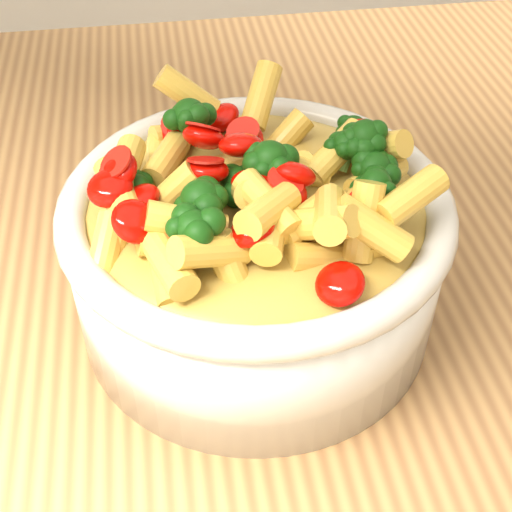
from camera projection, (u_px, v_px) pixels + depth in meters
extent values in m
cube|color=#AF814B|center=(263.00, 271.00, 0.53)|extent=(1.20, 0.80, 0.04)
cylinder|color=silver|center=(256.00, 261.00, 0.44)|extent=(0.22, 0.22, 0.09)
ellipsoid|color=silver|center=(256.00, 293.00, 0.46)|extent=(0.20, 0.20, 0.03)
torus|color=silver|center=(256.00, 205.00, 0.41)|extent=(0.23, 0.23, 0.02)
ellipsoid|color=gold|center=(256.00, 205.00, 0.41)|extent=(0.20, 0.20, 0.02)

